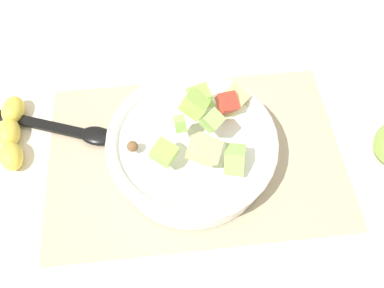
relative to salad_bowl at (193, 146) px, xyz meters
The scene contains 5 objects.
ground_plane 0.05m from the salad_bowl, 118.38° to the right, with size 2.40×2.40×0.00m, color silver.
placemat 0.05m from the salad_bowl, 118.38° to the right, with size 0.48×0.32×0.01m, color tan.
salad_bowl is the anchor object (origin of this frame).
serving_spoon 0.22m from the salad_bowl, 20.27° to the right, with size 0.22×0.10×0.01m.
banana_whole 0.31m from the salad_bowl, 14.47° to the right, with size 0.06×0.15×0.04m.
Camera 1 is at (0.04, 0.31, 0.56)m, focal length 36.26 mm.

